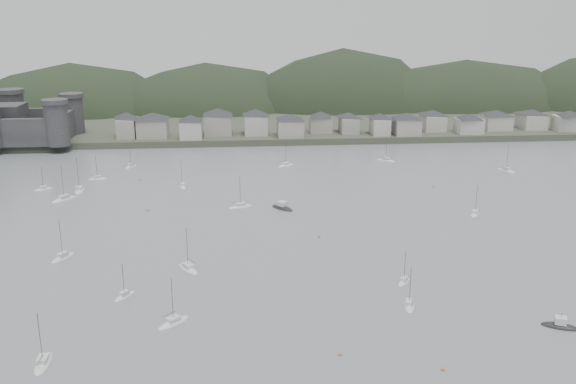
{
  "coord_description": "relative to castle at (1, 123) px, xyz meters",
  "views": [
    {
      "loc": [
        -15.81,
        -106.95,
        59.33
      ],
      "look_at": [
        0.0,
        75.0,
        6.0
      ],
      "focal_mm": 38.89,
      "sensor_mm": 36.0,
      "label": 1
    }
  ],
  "objects": [
    {
      "name": "sailboat_lead",
      "position": [
        207.64,
        -63.33,
        -10.79
      ],
      "size": [
        6.29,
        8.41,
        11.18
      ],
      "rotation": [
        0.0,
        0.0,
        0.51
      ],
      "color": "silver",
      "rests_on": "ground"
    },
    {
      "name": "far_shore_land",
      "position": [
        120.0,
        115.2,
        -9.46
      ],
      "size": [
        900.0,
        250.0,
        3.0
      ],
      "primitive_type": "cube",
      "color": "#383D2D",
      "rests_on": "ground"
    },
    {
      "name": "motor_launch_far",
      "position": [
        118.41,
        -102.52,
        -10.68
      ],
      "size": [
        7.81,
        8.4,
        4.01
      ],
      "rotation": [
        0.0,
        0.0,
        3.85
      ],
      "color": "black",
      "rests_on": "ground"
    },
    {
      "name": "forested_ridge",
      "position": [
        124.83,
        89.6,
        -22.25
      ],
      "size": [
        851.55,
        103.94,
        102.57
      ],
      "color": "black",
      "rests_on": "ground"
    },
    {
      "name": "mooring_buoys",
      "position": [
        119.91,
        -130.13,
        -10.81
      ],
      "size": [
        154.27,
        131.43,
        0.7
      ],
      "color": "#B5643C",
      "rests_on": "ground"
    },
    {
      "name": "motor_launch_near",
      "position": [
        166.47,
        -182.64,
        -10.67
      ],
      "size": [
        7.47,
        5.38,
        3.71
      ],
      "rotation": [
        0.0,
        0.0,
        1.12
      ],
      "color": "black",
      "rests_on": "ground"
    },
    {
      "name": "waterfront_town",
      "position": [
        170.59,
        3.54,
        -2.3
      ],
      "size": [
        451.48,
        28.46,
        12.92
      ],
      "color": "gray",
      "rests_on": "far_shore_land"
    },
    {
      "name": "castle",
      "position": [
        0.0,
        0.0,
        0.0
      ],
      "size": [
        66.0,
        43.0,
        20.0
      ],
      "color": "#2E2F31",
      "rests_on": "far_shore_land"
    },
    {
      "name": "ground",
      "position": [
        120.0,
        -179.8,
        -10.96
      ],
      "size": [
        900.0,
        900.0,
        0.0
      ],
      "primitive_type": "plane",
      "color": "slate",
      "rests_on": "ground"
    },
    {
      "name": "moored_fleet",
      "position": [
        105.74,
        -120.75,
        -10.79
      ],
      "size": [
        234.81,
        164.25,
        12.78
      ],
      "color": "silver",
      "rests_on": "ground"
    }
  ]
}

